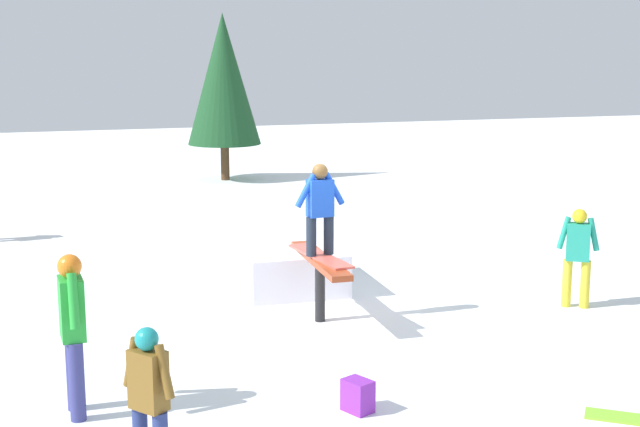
{
  "coord_description": "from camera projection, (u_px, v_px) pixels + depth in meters",
  "views": [
    {
      "loc": [
        11.16,
        -3.59,
        3.7
      ],
      "look_at": [
        0.0,
        0.0,
        1.5
      ],
      "focal_mm": 50.0,
      "sensor_mm": 36.0,
      "label": 1
    }
  ],
  "objects": [
    {
      "name": "bystander_teal",
      "position": [
        578.0,
        252.0,
        12.71
      ],
      "size": [
        0.39,
        0.54,
        1.44
      ],
      "rotation": [
        0.0,
        0.0,
        4.13
      ],
      "color": "yellow",
      "rests_on": "ground"
    },
    {
      "name": "bystander_brown",
      "position": [
        149.0,
        396.0,
        7.57
      ],
      "size": [
        0.52,
        0.42,
        1.39
      ],
      "rotation": [
        0.0,
        0.0,
        3.78
      ],
      "color": "navy",
      "rests_on": "ground"
    },
    {
      "name": "main_rider_on_rail",
      "position": [
        320.0,
        213.0,
        11.93
      ],
      "size": [
        1.56,
        0.73,
        1.27
      ],
      "rotation": [
        0.0,
        0.0,
        0.12
      ],
      "color": "#EF5F4F",
      "rests_on": "rail_feature"
    },
    {
      "name": "bystander_green",
      "position": [
        73.0,
        326.0,
        8.93
      ],
      "size": [
        0.68,
        0.25,
        1.68
      ],
      "rotation": [
        0.0,
        0.0,
        0.05
      ],
      "color": "navy",
      "rests_on": "ground"
    },
    {
      "name": "pine_tree_near",
      "position": [
        223.0,
        79.0,
        24.61
      ],
      "size": [
        2.03,
        2.03,
        4.62
      ],
      "color": "#4C331E",
      "rests_on": "ground"
    },
    {
      "name": "ground_plane",
      "position": [
        320.0,
        321.0,
        12.2
      ],
      "size": [
        60.0,
        60.0,
        0.0
      ],
      "primitive_type": "plane",
      "color": "white"
    },
    {
      "name": "backpack_on_snow",
      "position": [
        358.0,
        396.0,
        9.15
      ],
      "size": [
        0.36,
        0.32,
        0.34
      ],
      "primitive_type": "cube",
      "rotation": [
        0.0,
        0.0,
        0.43
      ],
      "color": "purple",
      "rests_on": "ground"
    },
    {
      "name": "rail_feature",
      "position": [
        320.0,
        268.0,
        12.07
      ],
      "size": [
        2.12,
        0.36,
        0.9
      ],
      "rotation": [
        0.0,
        0.0,
        -0.04
      ],
      "color": "black",
      "rests_on": "ground"
    },
    {
      "name": "snow_kicker_ramp",
      "position": [
        289.0,
        267.0,
        13.85
      ],
      "size": [
        1.86,
        1.57,
        0.65
      ],
      "primitive_type": "cube",
      "rotation": [
        0.0,
        0.0,
        -0.04
      ],
      "color": "white",
      "rests_on": "ground"
    }
  ]
}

